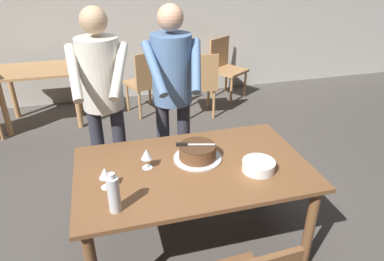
# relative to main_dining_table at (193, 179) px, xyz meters

# --- Properties ---
(ground_plane) EXTENTS (14.00, 14.00, 0.00)m
(ground_plane) POSITION_rel_main_dining_table_xyz_m (0.00, 0.00, -0.65)
(ground_plane) COLOR #4C4742
(back_wall) EXTENTS (10.00, 0.12, 2.70)m
(back_wall) POSITION_rel_main_dining_table_xyz_m (0.00, 3.36, 0.70)
(back_wall) COLOR #BCB7AD
(back_wall) RESTS_ON ground_plane
(main_dining_table) EXTENTS (1.58, 0.95, 0.75)m
(main_dining_table) POSITION_rel_main_dining_table_xyz_m (0.00, 0.00, 0.00)
(main_dining_table) COLOR brown
(main_dining_table) RESTS_ON ground_plane
(cake_on_platter) EXTENTS (0.34, 0.34, 0.11)m
(cake_on_platter) POSITION_rel_main_dining_table_xyz_m (0.06, 0.09, 0.16)
(cake_on_platter) COLOR silver
(cake_on_platter) RESTS_ON main_dining_table
(cake_knife) EXTENTS (0.27, 0.09, 0.02)m
(cake_knife) POSITION_rel_main_dining_table_xyz_m (-0.01, 0.11, 0.22)
(cake_knife) COLOR silver
(cake_knife) RESTS_ON cake_on_platter
(plate_stack) EXTENTS (0.22, 0.22, 0.07)m
(plate_stack) POSITION_rel_main_dining_table_xyz_m (0.41, -0.16, 0.14)
(plate_stack) COLOR white
(plate_stack) RESTS_ON main_dining_table
(wine_glass_near) EXTENTS (0.08, 0.08, 0.14)m
(wine_glass_near) POSITION_rel_main_dining_table_xyz_m (-0.30, 0.07, 0.21)
(wine_glass_near) COLOR silver
(wine_glass_near) RESTS_ON main_dining_table
(wine_glass_far) EXTENTS (0.08, 0.08, 0.14)m
(wine_glass_far) POSITION_rel_main_dining_table_xyz_m (-0.58, -0.09, 0.21)
(wine_glass_far) COLOR silver
(wine_glass_far) RESTS_ON main_dining_table
(water_bottle) EXTENTS (0.07, 0.07, 0.25)m
(water_bottle) POSITION_rel_main_dining_table_xyz_m (-0.54, -0.32, 0.22)
(water_bottle) COLOR silver
(water_bottle) RESTS_ON main_dining_table
(person_cutting_cake) EXTENTS (0.47, 0.56, 1.72)m
(person_cutting_cake) POSITION_rel_main_dining_table_xyz_m (0.01, 0.68, 0.43)
(person_cutting_cake) COLOR #2D2D38
(person_cutting_cake) RESTS_ON ground_plane
(person_standing_beside) EXTENTS (0.46, 0.57, 1.72)m
(person_standing_beside) POSITION_rel_main_dining_table_xyz_m (-0.54, 0.71, 0.43)
(person_standing_beside) COLOR #2D2D38
(person_standing_beside) RESTS_ON ground_plane
(background_table) EXTENTS (1.00, 0.70, 0.74)m
(background_table) POSITION_rel_main_dining_table_xyz_m (-1.29, 2.66, -0.07)
(background_table) COLOR tan
(background_table) RESTS_ON ground_plane
(background_chair_0) EXTENTS (0.61, 0.61, 0.90)m
(background_chair_0) POSITION_rel_main_dining_table_xyz_m (1.32, 2.94, -0.15)
(background_chair_0) COLOR tan
(background_chair_0) RESTS_ON ground_plane
(background_chair_1) EXTENTS (0.57, 0.57, 0.90)m
(background_chair_1) POSITION_rel_main_dining_table_xyz_m (0.05, 2.59, -0.15)
(background_chair_1) COLOR tan
(background_chair_1) RESTS_ON ground_plane
(background_chair_2) EXTENTS (0.48, 0.48, 0.90)m
(background_chair_2) POSITION_rel_main_dining_table_xyz_m (0.72, 2.32, -0.15)
(background_chair_2) COLOR tan
(background_chair_2) RESTS_ON ground_plane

